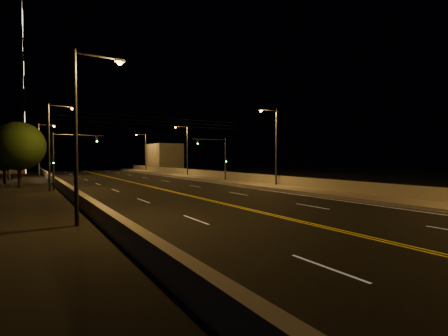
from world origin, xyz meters
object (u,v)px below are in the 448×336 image
streetlight_6 (41,147)px  tree_2 (8,152)px  traffic_signal_right (219,154)px  tree_1 (4,152)px  streetlight_5 (52,141)px  traffic_signal_left (64,154)px  streetlight_4 (82,124)px  tree_0 (19,146)px  tree_3 (18,154)px  streetlight_1 (274,142)px  streetlight_2 (186,147)px  streetlight_3 (145,150)px

streetlight_6 → tree_2: size_ratio=1.30×
streetlight_6 → traffic_signal_right: streetlight_6 is taller
streetlight_6 → tree_1: bearing=-114.0°
streetlight_5 → traffic_signal_left: size_ratio=1.47×
streetlight_4 → traffic_signal_left: streetlight_4 is taller
tree_0 → traffic_signal_left: bearing=-53.5°
tree_3 → streetlight_1: bearing=-55.3°
streetlight_2 → streetlight_4: size_ratio=1.00×
streetlight_3 → streetlight_6: size_ratio=1.00×
streetlight_1 → streetlight_4: bearing=-154.4°
streetlight_1 → tree_1: 34.02m
streetlight_6 → tree_1: (-4.53, -10.18, -1.08)m
traffic_signal_right → tree_2: (-24.26, 21.27, 0.46)m
streetlight_6 → tree_1: size_ratio=1.38×
tree_0 → tree_1: (-1.66, 7.08, -0.64)m
traffic_signal_right → tree_1: bearing=152.9°
tree_3 → streetlight_4: bearing=-86.1°
streetlight_1 → tree_3: streetlight_1 is taller
streetlight_3 → tree_2: (-25.79, -14.70, -0.84)m
streetlight_5 → tree_2: (-4.36, 21.83, -0.84)m
tree_3 → streetlight_6: bearing=-47.1°
tree_0 → streetlight_5: bearing=-64.4°
tree_0 → tree_1: 7.30m
tree_1 → tree_0: bearing=-76.8°
traffic_signal_left → streetlight_5: bearing=-153.6°
streetlight_3 → tree_2: 29.69m
tree_2 → traffic_signal_right: bearing=-41.2°
streetlight_4 → traffic_signal_right: streetlight_4 is taller
streetlight_1 → tree_3: 43.24m
streetlight_5 → tree_0: 6.63m
tree_3 → streetlight_2: bearing=-26.8°
streetlight_4 → streetlight_3: bearing=69.0°
streetlight_1 → traffic_signal_left: (-20.29, 9.50, -1.31)m
streetlight_2 → streetlight_4: same height
streetlight_4 → tree_0: streetlight_4 is taller
streetlight_6 → streetlight_2: bearing=-22.8°
tree_0 → tree_2: tree_0 is taller
streetlight_2 → traffic_signal_right: (-1.53, -13.64, -1.31)m
streetlight_5 → tree_0: size_ratio=1.19×
streetlight_1 → traffic_signal_left: streetlight_1 is taller
tree_2 → tree_3: bearing=75.9°
tree_1 → tree_2: (0.16, 8.79, 0.24)m
streetlight_4 → tree_0: (-2.86, 25.15, -0.44)m
streetlight_2 → streetlight_5: same height
streetlight_1 → traffic_signal_right: streetlight_1 is taller
streetlight_3 → streetlight_5: (-21.42, -36.53, 0.00)m
streetlight_2 → tree_1: streetlight_2 is taller
streetlight_6 → tree_1: streetlight_6 is taller
streetlight_5 → traffic_signal_right: (19.89, 0.56, -1.31)m
streetlight_4 → traffic_signal_left: 19.83m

